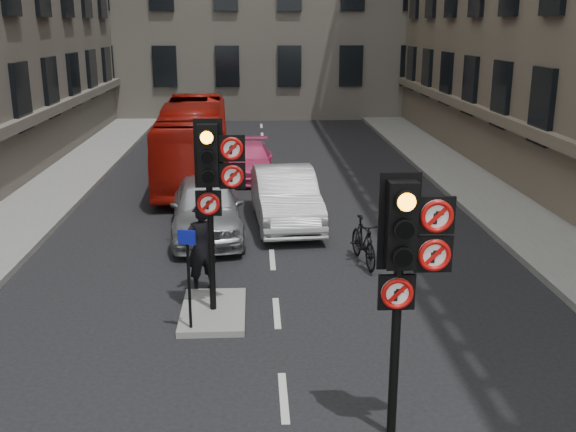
{
  "coord_description": "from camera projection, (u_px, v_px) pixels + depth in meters",
  "views": [
    {
      "loc": [
        -0.38,
        -6.79,
        5.34
      ],
      "look_at": [
        0.1,
        2.66,
        2.6
      ],
      "focal_mm": 42.0,
      "sensor_mm": 36.0,
      "label": 1
    }
  ],
  "objects": [
    {
      "name": "info_sign",
      "position": [
        188.0,
        265.0,
        11.6
      ],
      "size": [
        0.31,
        0.13,
        1.82
      ],
      "rotation": [
        0.0,
        0.0,
        -0.28
      ],
      "color": "black",
      "rests_on": "centre_island"
    },
    {
      "name": "pavement_left",
      "position": [
        16.0,
        214.0,
        19.16
      ],
      "size": [
        3.0,
        50.0,
        0.16
      ],
      "primitive_type": "cube",
      "color": "gray",
      "rests_on": "ground"
    },
    {
      "name": "signal_near",
      "position": [
        407.0,
        253.0,
        8.33
      ],
      "size": [
        0.91,
        0.4,
        3.58
      ],
      "color": "black",
      "rests_on": "ground"
    },
    {
      "name": "bus_red",
      "position": [
        194.0,
        141.0,
        23.53
      ],
      "size": [
        2.68,
        9.61,
        2.65
      ],
      "primitive_type": "imported",
      "rotation": [
        0.0,
        0.0,
        0.05
      ],
      "color": "#9C130B",
      "rests_on": "ground"
    },
    {
      "name": "car_white",
      "position": [
        285.0,
        197.0,
        18.32
      ],
      "size": [
        1.93,
        4.69,
        1.51
      ],
      "primitive_type": "imported",
      "rotation": [
        0.0,
        0.0,
        0.07
      ],
      "color": "silver",
      "rests_on": "ground"
    },
    {
      "name": "centre_island",
      "position": [
        213.0,
        311.0,
        12.74
      ],
      "size": [
        1.2,
        2.0,
        0.12
      ],
      "primitive_type": "cube",
      "color": "gray",
      "rests_on": "ground"
    },
    {
      "name": "motorcyclist",
      "position": [
        201.0,
        248.0,
        13.66
      ],
      "size": [
        0.79,
        0.67,
        1.85
      ],
      "primitive_type": "imported",
      "rotation": [
        0.0,
        0.0,
        3.54
      ],
      "color": "black",
      "rests_on": "ground"
    },
    {
      "name": "signal_far",
      "position": [
        214.0,
        175.0,
        12.01
      ],
      "size": [
        0.91,
        0.4,
        3.58
      ],
      "color": "black",
      "rests_on": "centre_island"
    },
    {
      "name": "car_silver",
      "position": [
        207.0,
        207.0,
        17.29
      ],
      "size": [
        2.14,
        4.59,
        1.52
      ],
      "primitive_type": "imported",
      "rotation": [
        0.0,
        0.0,
        0.08
      ],
      "color": "#9CA0A4",
      "rests_on": "ground"
    },
    {
      "name": "pavement_right",
      "position": [
        512.0,
        207.0,
        19.86
      ],
      "size": [
        3.0,
        50.0,
        0.16
      ],
      "primitive_type": "cube",
      "color": "gray",
      "rests_on": "ground"
    },
    {
      "name": "motorcycle",
      "position": [
        364.0,
        242.0,
        15.28
      ],
      "size": [
        0.74,
        1.83,
        1.07
      ],
      "primitive_type": "imported",
      "rotation": [
        0.0,
        0.0,
        0.14
      ],
      "color": "black",
      "rests_on": "ground"
    },
    {
      "name": "car_pink",
      "position": [
        249.0,
        161.0,
        23.9
      ],
      "size": [
        1.68,
        4.09,
        1.18
      ],
      "primitive_type": "imported",
      "rotation": [
        0.0,
        0.0,
        0.01
      ],
      "color": "#E54381",
      "rests_on": "ground"
    }
  ]
}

